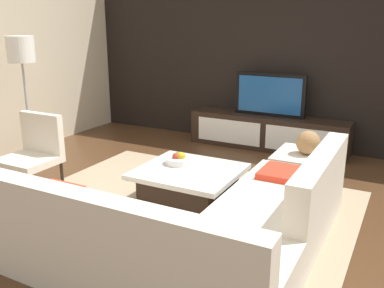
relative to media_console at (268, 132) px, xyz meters
The scene contains 12 objects.
ground_plane 2.41m from the media_console, 90.00° to the right, with size 14.00×14.00×0.00m, color #4C301C.
feature_wall_back 1.19m from the media_console, 90.00° to the left, with size 6.40×0.12×2.80m, color black.
area_rug 2.41m from the media_console, 92.39° to the right, with size 3.36×2.57×0.01m, color tan.
media_console is the anchor object (origin of this frame).
television 0.56m from the media_console, 90.00° to the left, with size 1.04×0.06×0.63m.
sectional_couch 3.27m from the media_console, 81.00° to the right, with size 2.29×2.43×0.79m.
coffee_table 2.30m from the media_console, 92.49° to the right, with size 1.02×0.94×0.38m.
accent_chair_near 3.31m from the media_console, 122.56° to the right, with size 0.58×0.54×0.87m.
floor_lamp 3.54m from the media_console, 138.89° to the right, with size 0.34×0.34×1.67m.
ottoman 1.55m from the media_console, 55.54° to the right, with size 0.70×0.70×0.40m, color beige.
fruit_bowl 2.22m from the media_console, 97.22° to the right, with size 0.28×0.28×0.14m.
decorative_ball 1.57m from the media_console, 55.54° to the right, with size 0.27×0.27×0.27m, color #997247.
Camera 1 is at (1.86, -3.52, 1.86)m, focal length 39.62 mm.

